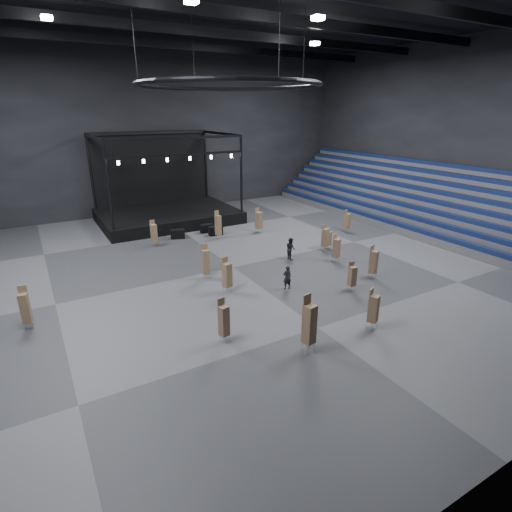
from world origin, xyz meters
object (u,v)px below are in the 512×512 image
flight_case_right (207,228)px  chair_stack_12 (347,221)px  chair_stack_11 (259,220)px  chair_stack_4 (309,323)px  chair_stack_9 (336,248)px  chair_stack_0 (325,237)px  chair_stack_6 (224,320)px  chair_stack_5 (329,238)px  crew_member (291,248)px  chair_stack_3 (373,308)px  chair_stack_8 (227,274)px  man_center (287,277)px  flight_case_left (178,234)px  chair_stack_13 (218,225)px  flight_case_mid (216,231)px  chair_stack_14 (25,307)px  chair_stack_2 (154,233)px  chair_stack_7 (352,276)px  chair_stack_10 (206,261)px  chair_stack_1 (373,261)px  stage (166,207)px

flight_case_right → chair_stack_12: chair_stack_12 is taller
chair_stack_12 → chair_stack_11: bearing=132.1°
chair_stack_4 → chair_stack_9: bearing=31.9°
chair_stack_0 → chair_stack_6: chair_stack_6 is taller
chair_stack_0 → chair_stack_5: size_ratio=1.25×
chair_stack_9 → crew_member: 3.64m
chair_stack_3 → chair_stack_11: size_ratio=0.96×
chair_stack_0 → chair_stack_8: chair_stack_8 is taller
chair_stack_4 → chair_stack_11: (8.19, 18.93, -0.25)m
chair_stack_3 → man_center: 6.76m
chair_stack_6 → man_center: bearing=16.8°
chair_stack_9 → chair_stack_0: bearing=50.0°
flight_case_left → chair_stack_11: bearing=-16.4°
flight_case_left → chair_stack_0: size_ratio=0.55×
chair_stack_3 → chair_stack_13: chair_stack_13 is taller
flight_case_right → chair_stack_4: size_ratio=0.41×
chair_stack_12 → man_center: chair_stack_12 is taller
flight_case_mid → flight_case_right: size_ratio=1.06×
chair_stack_0 → chair_stack_9: size_ratio=1.02×
chair_stack_3 → crew_member: chair_stack_3 is taller
chair_stack_8 → chair_stack_3: bearing=-71.5°
chair_stack_9 → chair_stack_14: (-21.64, 0.63, 0.09)m
flight_case_left → flight_case_right: 3.15m
chair_stack_2 → chair_stack_13: bearing=-14.8°
flight_case_mid → chair_stack_13: chair_stack_13 is taller
chair_stack_8 → crew_member: 7.88m
chair_stack_3 → chair_stack_13: bearing=66.6°
chair_stack_8 → crew_member: bearing=10.6°
chair_stack_6 → chair_stack_12: chair_stack_6 is taller
chair_stack_7 → chair_stack_9: (2.62, 4.65, 0.13)m
chair_stack_7 → man_center: (-3.63, 2.36, -0.23)m
man_center → crew_member: (3.48, 4.64, 0.06)m
flight_case_left → chair_stack_10: bearing=-98.2°
chair_stack_1 → chair_stack_2: (-11.53, 14.88, -0.04)m
chair_stack_14 → crew_member: 18.96m
flight_case_mid → man_center: size_ratio=0.78×
stage → chair_stack_6: stage is taller
flight_case_left → chair_stack_4: 21.19m
chair_stack_3 → chair_stack_6: (-7.72, 2.87, 0.02)m
flight_case_mid → chair_stack_6: (-7.48, -17.46, 0.82)m
flight_case_right → chair_stack_0: chair_stack_0 is taller
stage → flight_case_mid: size_ratio=10.59×
flight_case_left → chair_stack_9: chair_stack_9 is taller
chair_stack_4 → chair_stack_6: 4.40m
chair_stack_10 → crew_member: bearing=11.5°
flight_case_left → chair_stack_12: chair_stack_12 is taller
chair_stack_1 → chair_stack_7: chair_stack_1 is taller
stage → chair_stack_13: 9.28m
chair_stack_8 → chair_stack_12: size_ratio=1.08×
chair_stack_6 → chair_stack_9: chair_stack_6 is taller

